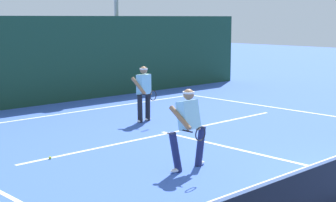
% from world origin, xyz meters
% --- Properties ---
extents(court_line_baseline_far, '(10.97, 0.10, 0.01)m').
position_xyz_m(court_line_baseline_far, '(0.00, 10.62, 0.00)').
color(court_line_baseline_far, white).
rests_on(court_line_baseline_far, ground_plane).
extents(court_line_service, '(8.94, 0.10, 0.01)m').
position_xyz_m(court_line_service, '(0.00, 6.17, 0.00)').
color(court_line_service, white).
rests_on(court_line_service, ground_plane).
extents(court_line_centre, '(0.10, 6.40, 0.01)m').
position_xyz_m(court_line_centre, '(0.00, 3.20, 0.00)').
color(court_line_centre, white).
rests_on(court_line_centre, ground_plane).
extents(player_near, '(1.05, 0.90, 1.68)m').
position_xyz_m(player_near, '(-2.00, 3.46, 0.92)').
color(player_near, '#1E234C').
rests_on(player_near, ground_plane).
extents(player_far, '(0.70, 0.90, 1.66)m').
position_xyz_m(player_far, '(0.58, 7.84, 0.92)').
color(player_far, black).
rests_on(player_far, ground_plane).
extents(tennis_ball, '(0.07, 0.07, 0.07)m').
position_xyz_m(tennis_ball, '(-3.67, 6.10, 0.03)').
color(tennis_ball, '#D1E033').
rests_on(tennis_ball, ground_plane).
extents(back_fence_windscreen, '(20.71, 0.12, 3.15)m').
position_xyz_m(back_fence_windscreen, '(0.00, 12.65, 1.57)').
color(back_fence_windscreen, '#1A3E2B').
rests_on(back_fence_windscreen, ground_plane).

